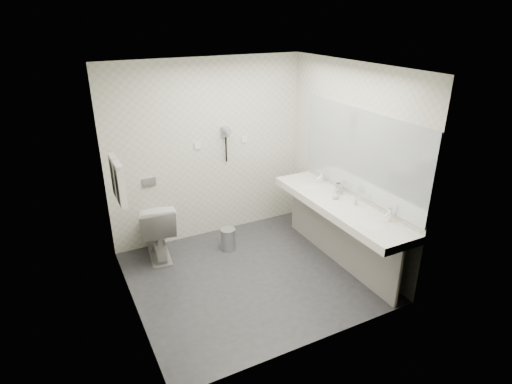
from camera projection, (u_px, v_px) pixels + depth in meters
floor at (251, 276)px, 5.24m from camera, size 2.80×2.80×0.00m
ceiling at (250, 68)px, 4.25m from camera, size 2.80×2.80×0.00m
wall_back at (208, 151)px, 5.80m from camera, size 2.80×0.00×2.80m
wall_front at (317, 233)px, 3.68m from camera, size 2.80×0.00×2.80m
wall_left at (123, 207)px, 4.16m from camera, size 0.00×2.60×2.60m
wall_right at (349, 164)px, 5.33m from camera, size 0.00×2.60×2.60m
vanity_counter at (339, 206)px, 5.23m from camera, size 0.55×2.20×0.10m
vanity_panel at (338, 236)px, 5.41m from camera, size 0.03×2.15×0.75m
vanity_post_near at (399, 277)px, 4.57m from camera, size 0.06×0.06×0.75m
vanity_post_far at (296, 205)px, 6.27m from camera, size 0.06×0.06×0.75m
mirror at (360, 153)px, 5.08m from camera, size 0.02×2.20×1.05m
basin_near at (375, 226)px, 4.68m from camera, size 0.40×0.31×0.05m
basin_far at (310, 186)px, 5.75m from camera, size 0.40×0.31×0.05m
faucet_near at (389, 215)px, 4.73m from camera, size 0.04×0.04×0.15m
faucet_far at (322, 177)px, 5.79m from camera, size 0.04×0.04×0.15m
soap_bottle_a at (336, 193)px, 5.33m from camera, size 0.05×0.05×0.12m
soap_bottle_b at (336, 195)px, 5.29m from camera, size 0.11×0.11×0.10m
soap_bottle_c at (356, 200)px, 5.13m from camera, size 0.06×0.06×0.12m
glass_left at (341, 191)px, 5.42m from camera, size 0.06×0.06×0.10m
glass_right at (338, 187)px, 5.50m from camera, size 0.08×0.08×0.12m
toilet at (156, 228)px, 5.53m from camera, size 0.55×0.85×0.81m
flush_plate at (149, 182)px, 5.55m from camera, size 0.18×0.02×0.12m
pedal_bin at (228, 239)px, 5.78m from camera, size 0.27×0.27×0.29m
bin_lid at (228, 230)px, 5.72m from camera, size 0.21×0.21×0.02m
towel_rail at (114, 161)px, 4.51m from camera, size 0.02×0.62×0.02m
towel_near at (120, 185)px, 4.48m from camera, size 0.07×0.24×0.48m
towel_far at (115, 176)px, 4.71m from camera, size 0.07×0.24×0.48m
dryer_cradle at (225, 132)px, 5.79m from camera, size 0.10×0.04×0.14m
dryer_barrel at (227, 131)px, 5.72m from camera, size 0.08×0.14×0.08m
dryer_cord at (226, 150)px, 5.87m from camera, size 0.02×0.02×0.35m
switch_plate_a at (198, 146)px, 5.69m from camera, size 0.09×0.02×0.09m
switch_plate_b at (244, 139)px, 5.99m from camera, size 0.09×0.02×0.09m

